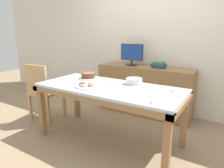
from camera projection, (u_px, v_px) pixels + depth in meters
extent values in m
plane|color=#997F60|center=(109.00, 140.00, 2.70)|extent=(12.00, 12.00, 0.00)
cube|color=silver|center=(153.00, 39.00, 3.56)|extent=(8.00, 0.10, 2.60)
cube|color=silver|center=(109.00, 88.00, 2.51)|extent=(1.84, 0.81, 0.04)
cube|color=olive|center=(90.00, 100.00, 2.21)|extent=(1.87, 0.08, 0.06)
cube|color=olive|center=(123.00, 85.00, 2.84)|extent=(1.87, 0.08, 0.06)
cube|color=olive|center=(59.00, 82.00, 2.98)|extent=(0.08, 0.84, 0.06)
cube|color=olive|center=(181.00, 104.00, 2.07)|extent=(0.08, 0.84, 0.06)
cube|color=olive|center=(42.00, 112.00, 2.76)|extent=(0.07, 0.07, 0.70)
cube|color=olive|center=(167.00, 150.00, 1.87)|extent=(0.07, 0.07, 0.70)
cube|color=olive|center=(77.00, 98.00, 3.35)|extent=(0.07, 0.07, 0.70)
cube|color=olive|center=(184.00, 122.00, 2.46)|extent=(0.07, 0.07, 0.70)
cube|color=tan|center=(47.00, 92.00, 3.27)|extent=(0.47, 0.47, 0.04)
cube|color=tan|center=(36.00, 80.00, 3.04)|extent=(0.40, 0.08, 0.45)
cube|color=tan|center=(64.00, 104.00, 3.42)|extent=(0.04, 0.04, 0.45)
cube|color=tan|center=(47.00, 101.00, 3.57)|extent=(0.04, 0.04, 0.45)
cube|color=tan|center=(49.00, 112.00, 3.09)|extent=(0.04, 0.04, 0.45)
cube|color=tan|center=(30.00, 108.00, 3.24)|extent=(0.04, 0.04, 0.45)
cube|color=olive|center=(144.00, 90.00, 3.53)|extent=(1.66, 0.44, 0.84)
cylinder|color=#262628|center=(131.00, 65.00, 3.56)|extent=(0.20, 0.20, 0.02)
cylinder|color=#262628|center=(132.00, 62.00, 3.54)|extent=(0.04, 0.04, 0.09)
cube|color=#262628|center=(132.00, 52.00, 3.50)|extent=(0.42, 0.02, 0.28)
cube|color=navy|center=(131.00, 52.00, 3.49)|extent=(0.40, 0.00, 0.26)
cube|color=#3F3838|center=(158.00, 67.00, 3.30)|extent=(0.20, 0.15, 0.03)
cube|color=#23478C|center=(159.00, 65.00, 3.29)|extent=(0.23, 0.16, 0.03)
cube|color=#2D6638|center=(159.00, 63.00, 3.28)|extent=(0.21, 0.19, 0.03)
cylinder|color=silver|center=(88.00, 78.00, 2.93)|extent=(0.30, 0.30, 0.01)
cylinder|color=brown|center=(88.00, 75.00, 2.92)|extent=(0.20, 0.20, 0.07)
cylinder|color=brown|center=(88.00, 73.00, 2.91)|extent=(0.19, 0.19, 0.01)
cylinder|color=silver|center=(87.00, 86.00, 2.50)|extent=(0.30, 0.30, 0.01)
torus|color=#B27042|center=(90.00, 85.00, 2.45)|extent=(0.07, 0.07, 0.03)
torus|color=#EAD184|center=(90.00, 83.00, 2.54)|extent=(0.07, 0.07, 0.03)
torus|color=brown|center=(82.00, 84.00, 2.52)|extent=(0.08, 0.08, 0.03)
torus|color=pink|center=(83.00, 86.00, 2.43)|extent=(0.07, 0.07, 0.03)
cylinder|color=silver|center=(134.00, 84.00, 2.61)|extent=(0.21, 0.21, 0.01)
cylinder|color=silver|center=(134.00, 83.00, 2.61)|extent=(0.21, 0.21, 0.01)
cylinder|color=silver|center=(134.00, 82.00, 2.61)|extent=(0.21, 0.21, 0.01)
cylinder|color=silver|center=(134.00, 82.00, 2.60)|extent=(0.21, 0.21, 0.01)
cylinder|color=silver|center=(134.00, 81.00, 2.60)|extent=(0.21, 0.21, 0.01)
cylinder|color=silver|center=(134.00, 80.00, 2.60)|extent=(0.21, 0.21, 0.01)
cylinder|color=silver|center=(134.00, 79.00, 2.60)|extent=(0.21, 0.21, 0.01)
cylinder|color=silver|center=(134.00, 79.00, 2.59)|extent=(0.21, 0.21, 0.01)
cylinder|color=silver|center=(118.00, 84.00, 2.60)|extent=(0.04, 0.04, 0.02)
cylinder|color=white|center=(118.00, 83.00, 2.60)|extent=(0.03, 0.03, 0.00)
cone|color=#F9B74C|center=(118.00, 82.00, 2.60)|extent=(0.01, 0.01, 0.02)
cylinder|color=silver|center=(172.00, 91.00, 2.28)|extent=(0.04, 0.04, 0.02)
cylinder|color=white|center=(172.00, 90.00, 2.28)|extent=(0.03, 0.03, 0.00)
cone|color=#F9B74C|center=(173.00, 89.00, 2.28)|extent=(0.01, 0.01, 0.02)
cylinder|color=silver|center=(143.00, 88.00, 2.41)|extent=(0.04, 0.04, 0.02)
cylinder|color=white|center=(143.00, 87.00, 2.41)|extent=(0.03, 0.03, 0.00)
cone|color=#F9B74C|center=(143.00, 86.00, 2.41)|extent=(0.01, 0.01, 0.02)
cylinder|color=silver|center=(151.00, 102.00, 1.91)|extent=(0.04, 0.04, 0.02)
cylinder|color=white|center=(151.00, 101.00, 1.91)|extent=(0.03, 0.03, 0.00)
cone|color=#F9B74C|center=(152.00, 100.00, 1.91)|extent=(0.01, 0.01, 0.02)
cylinder|color=silver|center=(111.00, 86.00, 2.50)|extent=(0.04, 0.04, 0.02)
cylinder|color=white|center=(111.00, 85.00, 2.50)|extent=(0.03, 0.03, 0.00)
cone|color=#F9B74C|center=(111.00, 84.00, 2.49)|extent=(0.01, 0.01, 0.02)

